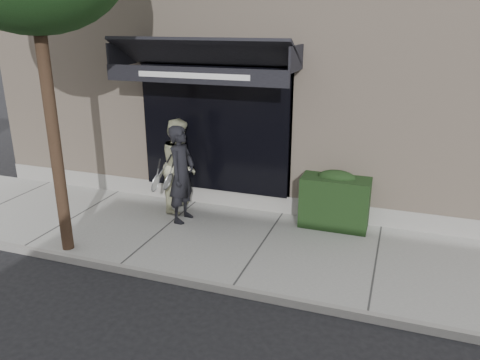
% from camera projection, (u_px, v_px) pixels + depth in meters
% --- Properties ---
extents(ground, '(80.00, 80.00, 0.00)m').
position_uv_depth(ground, '(262.00, 250.00, 8.51)').
color(ground, black).
rests_on(ground, ground).
extents(sidewalk, '(20.00, 3.00, 0.12)m').
position_uv_depth(sidewalk, '(262.00, 247.00, 8.49)').
color(sidewalk, gray).
rests_on(sidewalk, ground).
extents(curb, '(20.00, 0.10, 0.14)m').
position_uv_depth(curb, '(232.00, 290.00, 7.10)').
color(curb, gray).
rests_on(curb, ground).
extents(building_facade, '(14.30, 8.04, 5.64)m').
position_uv_depth(building_facade, '(319.00, 70.00, 12.05)').
color(building_facade, '#BEA791').
rests_on(building_facade, ground).
extents(hedge, '(1.30, 0.70, 1.14)m').
position_uv_depth(hedge, '(335.00, 200.00, 9.06)').
color(hedge, black).
rests_on(hedge, sidewalk).
extents(pedestrian_front, '(0.74, 0.88, 1.94)m').
position_uv_depth(pedestrian_front, '(181.00, 174.00, 9.18)').
color(pedestrian_front, black).
rests_on(pedestrian_front, sidewalk).
extents(pedestrian_back, '(0.86, 1.04, 1.95)m').
position_uv_depth(pedestrian_back, '(180.00, 165.00, 9.76)').
color(pedestrian_back, beige).
rests_on(pedestrian_back, sidewalk).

